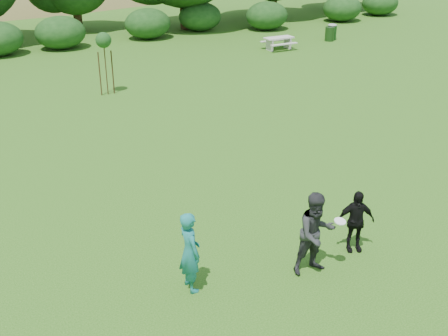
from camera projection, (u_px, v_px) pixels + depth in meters
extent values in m
plane|color=#19470C|center=(280.00, 253.00, 13.84)|extent=(120.00, 120.00, 0.00)
imported|color=#186D6D|center=(190.00, 252.00, 12.17)|extent=(0.46, 0.69, 1.90)
imported|color=#28292B|center=(316.00, 233.00, 12.75)|extent=(1.03, 0.83, 2.01)
imported|color=black|center=(355.00, 221.00, 13.67)|extent=(1.02, 0.72, 1.61)
cylinder|color=#193714|center=(330.00, 34.00, 36.64)|extent=(0.60, 0.60, 0.90)
cylinder|color=white|center=(340.00, 221.00, 12.64)|extent=(0.27, 0.27, 0.08)
cylinder|color=#3D2817|center=(106.00, 68.00, 25.45)|extent=(0.05, 0.05, 2.50)
sphere|color=#1E491A|center=(103.00, 40.00, 24.93)|extent=(0.70, 0.70, 0.70)
cylinder|color=#3D2918|center=(100.00, 74.00, 25.43)|extent=(0.06, 0.06, 2.00)
cylinder|color=#352315|center=(113.00, 72.00, 25.68)|extent=(0.06, 0.06, 2.00)
cube|color=#BCB7AE|center=(279.00, 38.00, 34.19)|extent=(1.80, 0.75, 0.08)
cube|color=#AFAAA3|center=(270.00, 45.00, 34.07)|extent=(0.10, 0.70, 0.68)
cube|color=beige|center=(288.00, 43.00, 34.62)|extent=(0.10, 0.70, 0.68)
cube|color=#B4B0A6|center=(284.00, 44.00, 33.82)|extent=(1.80, 0.28, 0.06)
cube|color=#BAB5AC|center=(273.00, 41.00, 34.79)|extent=(1.80, 0.28, 0.06)
cylinder|color=#143916|center=(332.00, 33.00, 36.99)|extent=(0.60, 0.60, 0.90)
ellipsoid|color=#979797|center=(332.00, 25.00, 36.78)|extent=(0.60, 0.60, 0.20)
ellipsoid|color=olive|center=(131.00, 70.00, 86.24)|extent=(100.00, 64.00, 52.00)
ellipsoid|color=olive|center=(224.00, 26.00, 77.62)|extent=(60.00, 44.00, 24.00)
cylinder|color=#3A2616|center=(77.00, 14.00, 39.61)|extent=(0.60, 0.60, 2.27)
cylinder|color=#3A2616|center=(185.00, 5.00, 39.94)|extent=(0.76, 0.76, 3.32)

